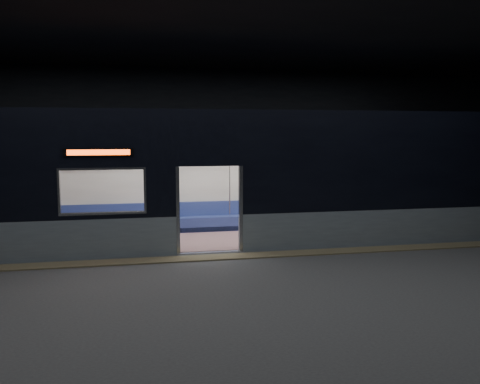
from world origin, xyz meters
name	(u,v)px	position (x,y,z in m)	size (l,w,h in m)	color
station_floor	(217,265)	(0.00, 0.00, -0.01)	(24.00, 14.00, 0.01)	#47494C
station_envelope	(216,92)	(0.00, 0.00, 3.66)	(24.00, 14.00, 5.00)	black
tactile_strip	(213,258)	(0.00, 0.55, 0.01)	(22.80, 0.50, 0.03)	#8C7F59
metro_car	(201,170)	(0.00, 2.54, 1.85)	(18.00, 3.04, 3.35)	#93A4AF
passenger	(330,202)	(3.96, 3.55, 0.75)	(0.35, 0.61, 1.26)	black
handbag	(331,207)	(3.92, 3.35, 0.65)	(0.24, 0.20, 0.12)	black
transit_map	(356,177)	(4.91, 3.85, 1.47)	(0.98, 0.03, 0.63)	white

